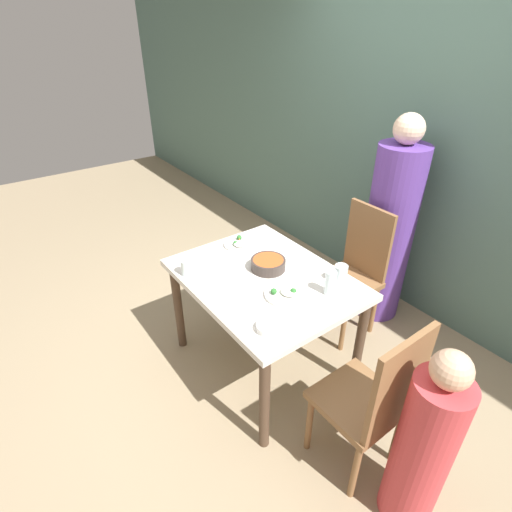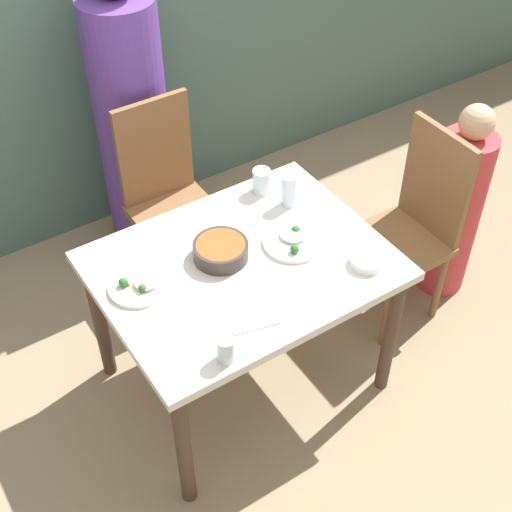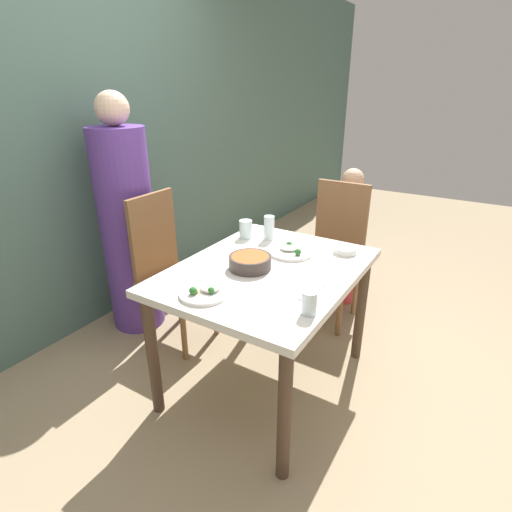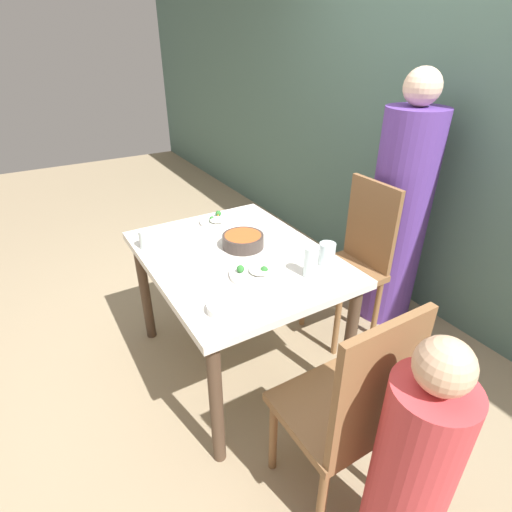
{
  "view_description": "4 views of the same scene",
  "coord_description": "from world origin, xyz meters",
  "px_view_note": "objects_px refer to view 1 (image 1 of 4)",
  "views": [
    {
      "loc": [
        1.62,
        -1.25,
        2.13
      ],
      "look_at": [
        -0.12,
        0.02,
        0.82
      ],
      "focal_mm": 28.0,
      "sensor_mm": 36.0,
      "label": 1
    },
    {
      "loc": [
        -1.06,
        -1.72,
        2.68
      ],
      "look_at": [
        0.02,
        -0.07,
        0.82
      ],
      "focal_mm": 50.0,
      "sensor_mm": 36.0,
      "label": 2
    },
    {
      "loc": [
        -1.64,
        -0.94,
        1.62
      ],
      "look_at": [
        -0.02,
        0.06,
        0.8
      ],
      "focal_mm": 28.0,
      "sensor_mm": 36.0,
      "label": 3
    },
    {
      "loc": [
        1.6,
        -0.84,
        1.73
      ],
      "look_at": [
        0.12,
        0.05,
        0.77
      ],
      "focal_mm": 28.0,
      "sensor_mm": 36.0,
      "label": 4
    }
  ],
  "objects_px": {
    "person_child": "(423,449)",
    "glass_water_tall": "(341,274)",
    "chair_adult_spot": "(355,269)",
    "bowl_curry": "(268,264)",
    "person_adult": "(389,232)",
    "chair_child_spot": "(373,399)",
    "plate_rice_adult": "(286,294)"
  },
  "relations": [
    {
      "from": "person_adult",
      "to": "bowl_curry",
      "type": "distance_m",
      "value": 1.06
    },
    {
      "from": "glass_water_tall",
      "to": "person_child",
      "type": "bearing_deg",
      "value": -22.42
    },
    {
      "from": "chair_adult_spot",
      "to": "person_adult",
      "type": "height_order",
      "value": "person_adult"
    },
    {
      "from": "person_child",
      "to": "bowl_curry",
      "type": "relative_size",
      "value": 4.81
    },
    {
      "from": "person_adult",
      "to": "plate_rice_adult",
      "type": "relative_size",
      "value": 6.47
    },
    {
      "from": "chair_adult_spot",
      "to": "glass_water_tall",
      "type": "distance_m",
      "value": 0.58
    },
    {
      "from": "chair_adult_spot",
      "to": "chair_child_spot",
      "type": "height_order",
      "value": "same"
    },
    {
      "from": "chair_adult_spot",
      "to": "person_child",
      "type": "xyz_separation_m",
      "value": [
        1.13,
        -0.81,
        -0.04
      ]
    },
    {
      "from": "person_adult",
      "to": "person_child",
      "type": "distance_m",
      "value": 1.63
    },
    {
      "from": "person_adult",
      "to": "plate_rice_adult",
      "type": "xyz_separation_m",
      "value": [
        0.16,
        -1.14,
        0.02
      ]
    },
    {
      "from": "person_child",
      "to": "bowl_curry",
      "type": "distance_m",
      "value": 1.29
    },
    {
      "from": "chair_adult_spot",
      "to": "bowl_curry",
      "type": "xyz_separation_m",
      "value": [
        -0.13,
        -0.71,
        0.25
      ]
    },
    {
      "from": "person_child",
      "to": "glass_water_tall",
      "type": "height_order",
      "value": "person_child"
    },
    {
      "from": "chair_child_spot",
      "to": "plate_rice_adult",
      "type": "distance_m",
      "value": 0.72
    },
    {
      "from": "chair_child_spot",
      "to": "glass_water_tall",
      "type": "height_order",
      "value": "chair_child_spot"
    },
    {
      "from": "chair_adult_spot",
      "to": "chair_child_spot",
      "type": "distance_m",
      "value": 1.17
    },
    {
      "from": "chair_adult_spot",
      "to": "person_child",
      "type": "bearing_deg",
      "value": -35.73
    },
    {
      "from": "chair_adult_spot",
      "to": "bowl_curry",
      "type": "distance_m",
      "value": 0.76
    },
    {
      "from": "plate_rice_adult",
      "to": "glass_water_tall",
      "type": "bearing_deg",
      "value": 77.03
    },
    {
      "from": "person_child",
      "to": "plate_rice_adult",
      "type": "height_order",
      "value": "person_child"
    },
    {
      "from": "chair_adult_spot",
      "to": "plate_rice_adult",
      "type": "relative_size",
      "value": 4.05
    },
    {
      "from": "chair_child_spot",
      "to": "plate_rice_adult",
      "type": "height_order",
      "value": "chair_child_spot"
    },
    {
      "from": "chair_child_spot",
      "to": "glass_water_tall",
      "type": "relative_size",
      "value": 8.93
    },
    {
      "from": "chair_adult_spot",
      "to": "bowl_curry",
      "type": "relative_size",
      "value": 4.52
    },
    {
      "from": "person_adult",
      "to": "bowl_curry",
      "type": "height_order",
      "value": "person_adult"
    },
    {
      "from": "bowl_curry",
      "to": "glass_water_tall",
      "type": "height_order",
      "value": "glass_water_tall"
    },
    {
      "from": "bowl_curry",
      "to": "glass_water_tall",
      "type": "relative_size",
      "value": 1.98
    },
    {
      "from": "plate_rice_adult",
      "to": "glass_water_tall",
      "type": "xyz_separation_m",
      "value": [
        0.08,
        0.36,
        0.04
      ]
    },
    {
      "from": "glass_water_tall",
      "to": "chair_adult_spot",
      "type": "bearing_deg",
      "value": 118.6
    },
    {
      "from": "person_child",
      "to": "plate_rice_adult",
      "type": "relative_size",
      "value": 4.31
    },
    {
      "from": "person_adult",
      "to": "glass_water_tall",
      "type": "relative_size",
      "value": 14.26
    },
    {
      "from": "bowl_curry",
      "to": "chair_adult_spot",
      "type": "bearing_deg",
      "value": 80.02
    }
  ]
}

